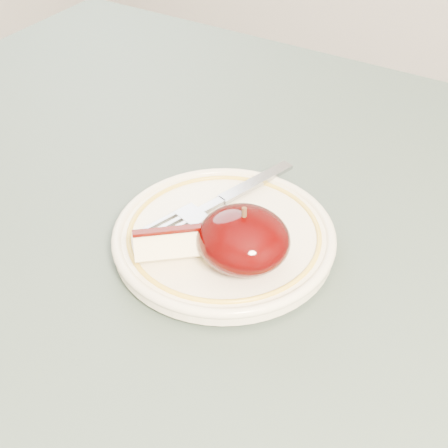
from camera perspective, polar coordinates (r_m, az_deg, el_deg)
The scene contains 5 objects.
table at distance 0.62m, azimuth -6.29°, elevation -8.08°, with size 0.90×0.90×0.75m.
plate at distance 0.54m, azimuth 0.00°, elevation -1.15°, with size 0.19×0.19×0.02m.
apple_half at distance 0.49m, azimuth 1.80°, elevation -1.40°, with size 0.08×0.07×0.06m.
apple_wedge at distance 0.50m, azimuth -4.29°, elevation -1.89°, with size 0.07×0.07×0.03m.
fork at distance 0.56m, azimuth -0.29°, elevation 2.16°, with size 0.07×0.16×0.00m.
Camera 1 is at (0.27, -0.32, 1.12)m, focal length 50.00 mm.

